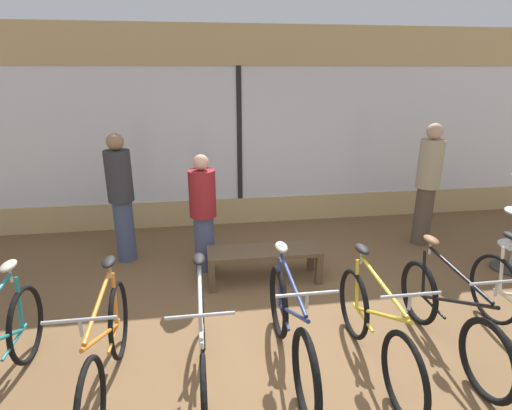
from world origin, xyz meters
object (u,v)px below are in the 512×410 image
at_px(bicycle_left, 107,352).
at_px(bicycle_center_left, 203,346).
at_px(bicycle_right, 448,317).
at_px(customer_near_rack, 121,196).
at_px(display_bench, 264,255).
at_px(customer_by_window, 203,212).
at_px(bicycle_center_right, 375,330).
at_px(bicycle_center, 290,330).
at_px(customer_mid_floor, 428,182).

distance_m(bicycle_left, bicycle_center_left, 0.76).
distance_m(bicycle_right, customer_near_rack, 4.12).
bearing_deg(display_bench, bicycle_center_left, -115.49).
bearing_deg(customer_by_window, bicycle_left, -111.71).
relative_size(bicycle_left, bicycle_right, 1.03).
bearing_deg(customer_near_rack, bicycle_right, -37.00).
height_order(bicycle_center_left, bicycle_center_right, bicycle_center_right).
bearing_deg(bicycle_center_left, bicycle_center_right, -0.84).
distance_m(bicycle_center, bicycle_right, 1.49).
relative_size(customer_by_window, customer_mid_floor, 0.85).
bearing_deg(customer_by_window, customer_near_rack, 156.83).
bearing_deg(bicycle_right, customer_by_window, 137.56).
height_order(display_bench, customer_mid_floor, customer_mid_floor).
bearing_deg(bicycle_center_right, customer_by_window, 124.14).
distance_m(display_bench, customer_near_rack, 2.09).
bearing_deg(bicycle_left, display_bench, 46.83).
bearing_deg(customer_by_window, bicycle_center, -70.81).
bearing_deg(customer_mid_floor, bicycle_center_left, -143.84).
distance_m(bicycle_center_left, customer_mid_floor, 4.20).
bearing_deg(bicycle_right, bicycle_center, 179.73).
bearing_deg(bicycle_center, bicycle_right, -0.27).
distance_m(bicycle_center, bicycle_center_right, 0.74).
relative_size(bicycle_center_left, customer_mid_floor, 0.94).
xyz_separation_m(bicycle_center, bicycle_center_right, (0.73, -0.11, -0.00)).
bearing_deg(customer_mid_floor, bicycle_center, -137.72).
xyz_separation_m(bicycle_left, bicycle_center_left, (0.76, -0.01, -0.02)).
relative_size(bicycle_left, bicycle_center_right, 1.03).
bearing_deg(display_bench, customer_by_window, 149.96).
relative_size(display_bench, customer_near_rack, 0.79).
bearing_deg(customer_near_rack, bicycle_center_left, -68.26).
bearing_deg(customer_by_window, customer_mid_floor, 6.54).
bearing_deg(bicycle_center_right, display_bench, 112.58).
distance_m(bicycle_left, bicycle_center, 1.52).
relative_size(bicycle_center_left, display_bench, 1.23).
relative_size(bicycle_center_right, customer_near_rack, 0.96).
relative_size(bicycle_right, customer_mid_floor, 0.93).
relative_size(customer_near_rack, customer_mid_floor, 0.97).
xyz_separation_m(bicycle_left, bicycle_center_right, (2.25, -0.03, -0.01)).
bearing_deg(bicycle_left, bicycle_center, 3.11).
bearing_deg(bicycle_right, display_bench, 132.76).
distance_m(bicycle_center_right, display_bench, 1.82).
bearing_deg(customer_by_window, bicycle_center_left, -91.82).
bearing_deg(display_bench, bicycle_left, -133.17).
height_order(bicycle_left, customer_near_rack, customer_near_rack).
xyz_separation_m(bicycle_center_right, customer_near_rack, (-2.50, 2.56, 0.55)).
height_order(bicycle_center, bicycle_right, bicycle_center).
bearing_deg(bicycle_center, bicycle_center_left, -173.28).
bearing_deg(customer_by_window, display_bench, -30.04).
bearing_deg(customer_by_window, bicycle_right, -42.44).
distance_m(bicycle_left, customer_by_window, 2.27).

